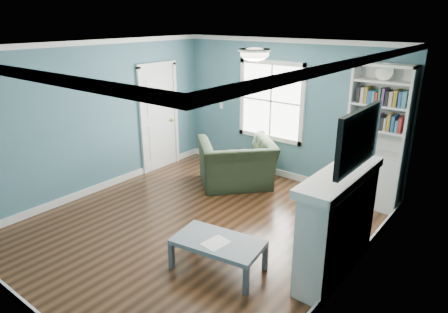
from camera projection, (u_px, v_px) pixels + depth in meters
The scene contains 13 objects.
floor at pixel (197, 226), 5.97m from camera, with size 5.00×5.00×0.00m, color black.
room_walls at pixel (194, 123), 5.44m from camera, with size 5.00×5.00×5.00m.
trim at pixel (195, 147), 5.56m from camera, with size 4.50×5.00×2.60m.
window at pixel (271, 101), 7.51m from camera, with size 1.40×0.06×1.50m.
bookshelf at pixel (375, 152), 6.34m from camera, with size 0.90×0.35×2.31m.
fireplace at pixel (338, 225), 4.70m from camera, with size 0.44×1.58×1.30m.
tv at pixel (359, 139), 4.26m from camera, with size 0.06×1.10×0.65m, color black.
door at pixel (159, 116), 7.95m from camera, with size 0.12×0.98×2.17m.
ceiling_fixture at pixel (255, 53), 4.67m from camera, with size 0.38×0.38×0.15m.
light_switch at pixel (221, 106), 8.29m from camera, with size 0.08×0.01×0.12m, color white.
recliner at pixel (236, 156), 7.23m from camera, with size 1.30×0.85×1.14m, color black.
coffee_table at pixel (218, 244), 4.85m from camera, with size 1.16×0.75×0.39m.
paper_sheet at pixel (216, 243), 4.78m from camera, with size 0.24×0.31×0.00m, color white.
Camera 1 is at (3.59, -3.90, 2.96)m, focal length 32.00 mm.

